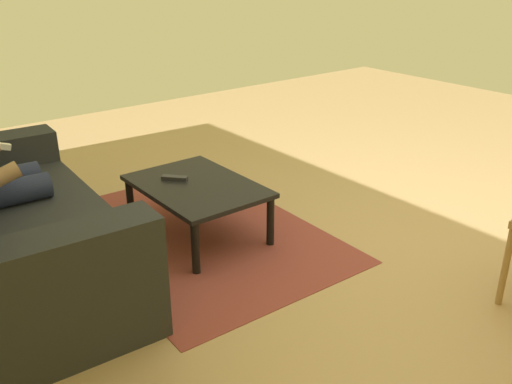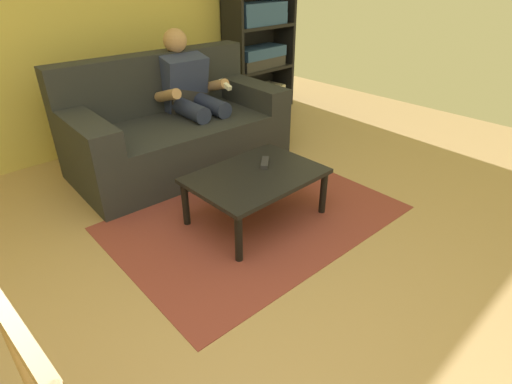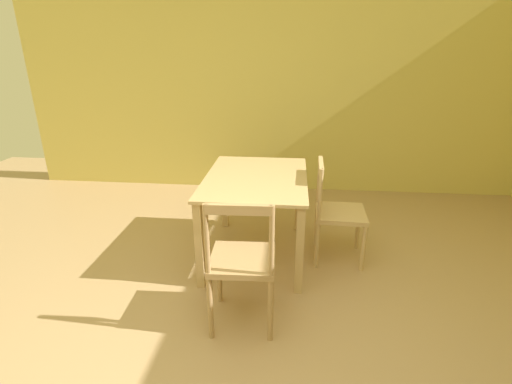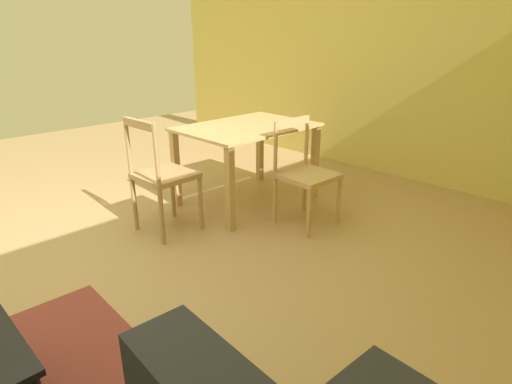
% 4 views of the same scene
% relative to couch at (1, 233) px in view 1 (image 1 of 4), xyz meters
% --- Properties ---
extents(ground_plane, '(8.97, 8.97, 0.00)m').
position_rel_couch_xyz_m(ground_plane, '(-1.20, -2.20, -0.34)').
color(ground_plane, tan).
extents(couch, '(1.89, 1.05, 0.95)m').
position_rel_couch_xyz_m(couch, '(0.00, 0.00, 0.00)').
color(couch, '#282B30').
rests_on(couch, ground_plane).
extents(coffee_table, '(0.91, 0.65, 0.36)m').
position_rel_couch_xyz_m(coffee_table, '(-0.12, -1.18, -0.02)').
color(coffee_table, black).
rests_on(coffee_table, ground_plane).
extents(tv_remote, '(0.16, 0.15, 0.02)m').
position_rel_couch_xyz_m(tv_remote, '(0.04, -1.11, 0.03)').
color(tv_remote, '#2D2D38').
rests_on(tv_remote, coffee_table).
extents(area_rug, '(2.04, 1.46, 0.01)m').
position_rel_couch_xyz_m(area_rug, '(-0.12, -1.18, -0.34)').
color(area_rug, brown).
rests_on(area_rug, ground_plane).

